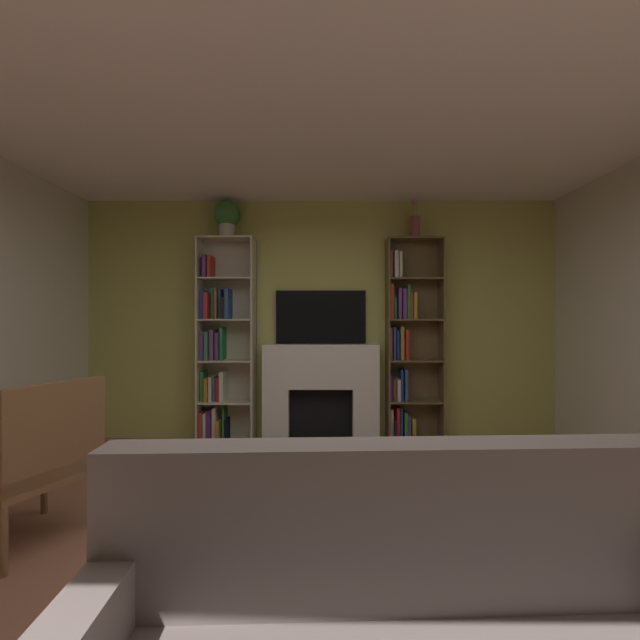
% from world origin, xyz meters
% --- Properties ---
extents(ground_plane, '(6.45, 6.45, 0.00)m').
position_xyz_m(ground_plane, '(0.00, 0.00, 0.00)').
color(ground_plane, '#925E46').
extents(wall_back_accent, '(5.49, 0.06, 2.74)m').
position_xyz_m(wall_back_accent, '(0.00, 2.67, 1.37)').
color(wall_back_accent, tan).
rests_on(wall_back_accent, ground_plane).
extents(ceiling, '(5.49, 5.40, 0.06)m').
position_xyz_m(ceiling, '(0.00, 0.00, 2.77)').
color(ceiling, white).
rests_on(ceiling, wall_back_accent).
extents(fireplace, '(1.39, 0.55, 1.09)m').
position_xyz_m(fireplace, '(0.00, 2.51, 0.59)').
color(fireplace, white).
rests_on(fireplace, ground_plane).
extents(tv, '(1.02, 0.06, 0.60)m').
position_xyz_m(tv, '(0.00, 2.61, 1.40)').
color(tv, black).
rests_on(tv, fireplace).
extents(bookshelf_left, '(0.62, 0.32, 2.28)m').
position_xyz_m(bookshelf_left, '(-1.12, 2.52, 1.04)').
color(bookshelf_left, beige).
rests_on(bookshelf_left, ground_plane).
extents(bookshelf_right, '(0.62, 0.27, 2.28)m').
position_xyz_m(bookshelf_right, '(0.98, 2.55, 1.09)').
color(bookshelf_right, brown).
rests_on(bookshelf_right, ground_plane).
extents(potted_plant, '(0.30, 0.30, 0.42)m').
position_xyz_m(potted_plant, '(-1.05, 2.49, 2.53)').
color(potted_plant, beige).
rests_on(potted_plant, bookshelf_left).
extents(vase_with_flowers, '(0.12, 0.12, 0.43)m').
position_xyz_m(vase_with_flowers, '(1.05, 2.49, 2.42)').
color(vase_with_flowers, brown).
rests_on(vase_with_flowers, bookshelf_right).
extents(armchair, '(0.79, 0.82, 0.99)m').
position_xyz_m(armchair, '(-1.74, 0.29, 0.51)').
color(armchair, brown).
rests_on(armchair, ground_plane).
extents(coffee_table, '(0.86, 0.52, 0.36)m').
position_xyz_m(coffee_table, '(0.25, -0.45, 0.31)').
color(coffee_table, brown).
rests_on(coffee_table, ground_plane).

